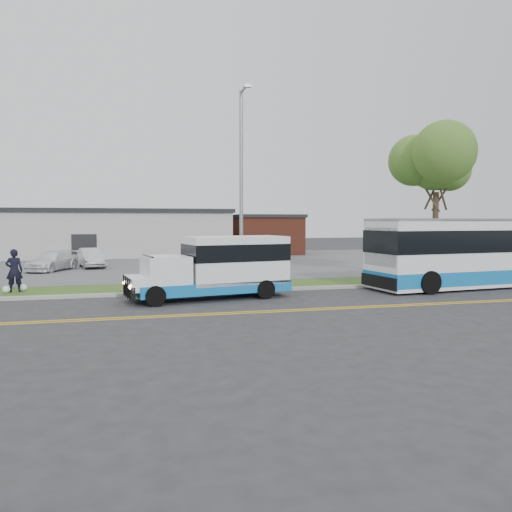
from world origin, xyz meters
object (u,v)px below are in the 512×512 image
object	(u,v)px
streetlight_near	(242,181)
shuttle_bus	(221,265)
transit_bus	(483,252)
pedestrian	(14,271)
tree_east	(437,167)
parked_car_a	(92,258)
parked_car_b	(52,261)

from	to	relation	value
streetlight_near	shuttle_bus	bearing A→B (deg)	-117.53
streetlight_near	transit_bus	size ratio (longest dim) A/B	0.76
streetlight_near	pedestrian	bearing A→B (deg)	178.97
tree_east	parked_car_a	distance (m)	22.84
tree_east	streetlight_near	xyz separation A→B (m)	(-11.00, -0.27, -0.97)
tree_east	parked_car_b	distance (m)	24.00
tree_east	streetlight_near	bearing A→B (deg)	-178.58
transit_bus	parked_car_b	distance (m)	25.43
tree_east	pedestrian	size ratio (longest dim) A/B	4.30
transit_bus	parked_car_b	xyz separation A→B (m)	(-21.99, 12.74, -1.00)
streetlight_near	pedestrian	distance (m)	11.19
shuttle_bus	transit_bus	size ratio (longest dim) A/B	0.57
tree_east	shuttle_bus	world-z (taller)	tree_east
tree_east	transit_bus	xyz separation A→B (m)	(0.80, -2.90, -4.49)
tree_east	transit_bus	size ratio (longest dim) A/B	0.67
tree_east	shuttle_bus	bearing A→B (deg)	-165.07
shuttle_bus	transit_bus	xyz separation A→B (m)	(13.41, 0.46, 0.32)
shuttle_bus	pedestrian	distance (m)	9.37
pedestrian	parked_car_a	bearing A→B (deg)	-108.99
tree_east	streetlight_near	distance (m)	11.05
tree_east	parked_car_a	bearing A→B (deg)	148.44
streetlight_near	shuttle_bus	distance (m)	5.18
streetlight_near	pedestrian	size ratio (longest dim) A/B	4.91
shuttle_bus	transit_bus	world-z (taller)	transit_bus
tree_east	parked_car_b	bearing A→B (deg)	155.10
parked_car_a	shuttle_bus	bearing A→B (deg)	-80.01
parked_car_b	transit_bus	bearing A→B (deg)	-5.45
parked_car_a	tree_east	bearing A→B (deg)	-44.35
tree_east	transit_bus	distance (m)	5.40
shuttle_bus	parked_car_b	distance (m)	15.76
transit_bus	streetlight_near	bearing A→B (deg)	161.65
parked_car_b	streetlight_near	bearing A→B (deg)	-20.14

